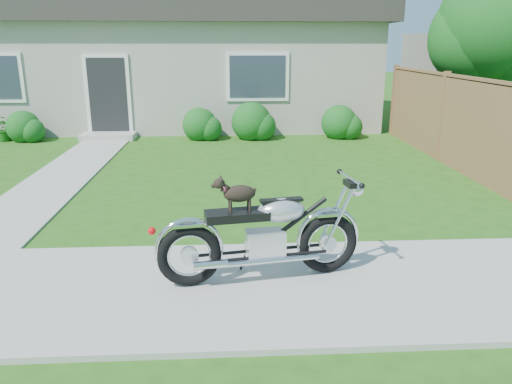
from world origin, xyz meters
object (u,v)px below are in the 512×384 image
potted_plant_right (200,123)px  motorcycle_with_dog (265,234)px  fence (443,117)px  tree_near (505,29)px  house (174,53)px  potted_plant_left (5,128)px

potted_plant_right → motorcycle_with_dog: size_ratio=0.38×
fence → tree_near: (1.83, 1.29, 1.83)m
fence → potted_plant_right: (-5.35, 2.80, -0.52)m
house → tree_near: (8.13, -4.95, 0.61)m
house → motorcycle_with_dog: house is taller
fence → potted_plant_right: bearing=152.4°
tree_near → potted_plant_left: 12.60m
potted_plant_left → motorcycle_with_dog: bearing=-53.6°
potted_plant_right → motorcycle_with_dog: 8.48m
fence → potted_plant_left: 10.82m
tree_near → potted_plant_right: bearing=168.2°
tree_near → motorcycle_with_dog: bearing=-131.3°
tree_near → motorcycle_with_dog: tree_near is taller
house → tree_near: house is taller
tree_near → motorcycle_with_dog: 9.45m
motorcycle_with_dog → fence: bearing=43.4°
house → potted_plant_right: house is taller
potted_plant_left → potted_plant_right: (5.08, 0.00, 0.09)m
tree_near → potted_plant_left: (-12.27, 1.51, -2.44)m
house → fence: (6.30, -6.24, -1.22)m
potted_plant_right → potted_plant_left: bearing=180.0°
potted_plant_left → motorcycle_with_dog: 10.44m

